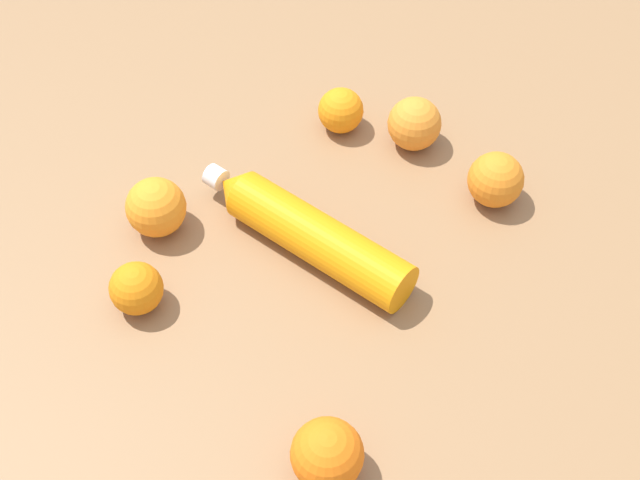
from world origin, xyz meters
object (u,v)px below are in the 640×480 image
Objects in this scene: water_bottle at (307,232)px; orange_5 at (341,110)px; orange_2 at (496,180)px; orange_0 at (327,454)px; orange_1 at (136,288)px; orange_4 at (156,207)px; orange_3 at (414,124)px.

orange_5 is (-0.03, -0.23, 0.00)m from water_bottle.
orange_0 is at bearing 64.97° from orange_2.
orange_5 is (-0.22, -0.33, -0.00)m from orange_1.
orange_4 reaches higher than orange_5.
orange_2 is at bearing 150.80° from orange_5.
water_bottle is 3.88× the size of orange_2.
orange_0 reaches higher than water_bottle.
water_bottle is 3.70× the size of orange_4.
orange_4 is (0.25, -0.32, -0.00)m from orange_0.
orange_2 reaches higher than orange_5.
orange_5 is at bearing -87.42° from orange_0.
orange_0 reaches higher than orange_3.
orange_4 reaches higher than water_bottle.
orange_3 is at bearing -136.81° from orange_1.
orange_4 is at bearing -52.28° from orange_0.
orange_2 is at bearing -154.18° from orange_1.
orange_2 is 0.95× the size of orange_4.
orange_2 is 0.15m from orange_3.
orange_0 is 0.32m from orange_1.
orange_2 is 0.99× the size of orange_3.
orange_1 and orange_5 have the same top height.
orange_0 reaches higher than orange_2.
orange_2 is at bearing 138.66° from orange_3.
orange_0 is 0.41m from orange_4.
orange_3 is 0.38m from orange_4.
orange_2 reaches higher than orange_1.
orange_3 reaches higher than water_bottle.
orange_0 is 1.19× the size of orange_1.
orange_0 is (-0.05, 0.30, 0.01)m from water_bottle.
orange_3 is (-0.13, -0.20, 0.01)m from water_bottle.
orange_1 is 0.49m from orange_2.
water_bottle is at bearing -151.97° from orange_1.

